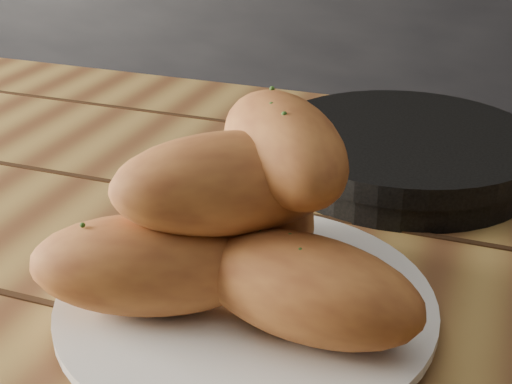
# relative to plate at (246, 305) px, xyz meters

# --- Properties ---
(counter) EXTENTS (2.80, 0.60, 0.90)m
(counter) POSITION_rel_plate_xyz_m (-0.08, 1.44, -0.31)
(counter) COLOR black
(counter) RESTS_ON ground
(plate) EXTENTS (0.27, 0.27, 0.02)m
(plate) POSITION_rel_plate_xyz_m (0.00, 0.00, 0.00)
(plate) COLOR white
(plate) RESTS_ON table
(bread_rolls) EXTENTS (0.27, 0.23, 0.14)m
(bread_rolls) POSITION_rel_plate_xyz_m (-0.00, 0.00, 0.07)
(bread_rolls) COLOR #C47736
(bread_rolls) RESTS_ON plate
(skillet) EXTENTS (0.39, 0.27, 0.05)m
(skillet) POSITION_rel_plate_xyz_m (0.06, 0.29, 0.01)
(skillet) COLOR black
(skillet) RESTS_ON table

